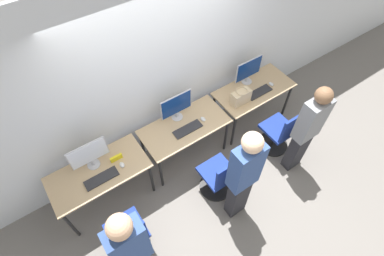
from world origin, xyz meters
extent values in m
plane|color=slate|center=(0.00, 0.00, 0.00)|extent=(20.00, 20.00, 0.00)
cube|color=silver|center=(0.00, 0.74, 1.40)|extent=(12.00, 0.05, 2.80)
cube|color=tan|center=(-1.30, 0.31, 0.72)|extent=(1.25, 0.62, 0.02)
cylinder|color=black|center=(-1.88, 0.05, 0.36)|extent=(0.04, 0.04, 0.71)
cylinder|color=black|center=(-0.73, 0.05, 0.36)|extent=(0.04, 0.04, 0.71)
cylinder|color=black|center=(-1.88, 0.57, 0.36)|extent=(0.04, 0.04, 0.71)
cylinder|color=black|center=(-0.73, 0.57, 0.36)|extent=(0.04, 0.04, 0.71)
cylinder|color=#B2B2B7|center=(-1.30, 0.44, 0.74)|extent=(0.16, 0.16, 0.01)
cylinder|color=#B2B2B7|center=(-1.30, 0.44, 0.79)|extent=(0.04, 0.04, 0.09)
cube|color=#B2B2B7|center=(-1.30, 0.44, 1.00)|extent=(0.48, 0.01, 0.34)
cube|color=silver|center=(-1.30, 0.43, 1.00)|extent=(0.46, 0.01, 0.32)
cube|color=#262628|center=(-1.30, 0.19, 0.75)|extent=(0.42, 0.15, 0.02)
ellipsoid|color=silver|center=(-1.01, 0.22, 0.75)|extent=(0.06, 0.09, 0.03)
cylinder|color=black|center=(-1.34, -0.44, 0.01)|extent=(0.48, 0.48, 0.03)
cylinder|color=black|center=(-1.34, -0.44, 0.22)|extent=(0.04, 0.04, 0.38)
cube|color=navy|center=(-1.34, -0.44, 0.44)|extent=(0.44, 0.44, 0.05)
cube|color=navy|center=(-1.34, -0.64, 0.68)|extent=(0.40, 0.04, 0.44)
cube|color=navy|center=(-1.38, -0.86, 1.17)|extent=(0.36, 0.20, 0.71)
sphere|color=tan|center=(-1.38, -0.86, 1.64)|extent=(0.23, 0.23, 0.23)
cube|color=tan|center=(0.00, 0.31, 0.72)|extent=(1.25, 0.62, 0.02)
cylinder|color=black|center=(-0.58, 0.05, 0.36)|extent=(0.04, 0.04, 0.71)
cylinder|color=black|center=(0.58, 0.05, 0.36)|extent=(0.04, 0.04, 0.71)
cylinder|color=black|center=(-0.58, 0.57, 0.36)|extent=(0.04, 0.04, 0.71)
cylinder|color=black|center=(0.58, 0.57, 0.36)|extent=(0.04, 0.04, 0.71)
cylinder|color=#B2B2B7|center=(0.00, 0.50, 0.74)|extent=(0.16, 0.16, 0.01)
cylinder|color=#B2B2B7|center=(0.00, 0.50, 0.79)|extent=(0.04, 0.04, 0.09)
cube|color=#B2B2B7|center=(0.00, 0.51, 1.00)|extent=(0.48, 0.01, 0.34)
cube|color=navy|center=(0.00, 0.50, 1.00)|extent=(0.46, 0.01, 0.32)
cube|color=#262628|center=(0.00, 0.23, 0.75)|extent=(0.42, 0.15, 0.02)
ellipsoid|color=silver|center=(0.28, 0.25, 0.75)|extent=(0.06, 0.09, 0.03)
cylinder|color=black|center=(0.06, -0.42, 0.01)|extent=(0.48, 0.48, 0.03)
cylinder|color=black|center=(0.06, -0.42, 0.22)|extent=(0.04, 0.04, 0.38)
cube|color=navy|center=(0.06, -0.42, 0.44)|extent=(0.44, 0.44, 0.05)
cube|color=navy|center=(0.06, -0.62, 0.68)|extent=(0.40, 0.04, 0.44)
cube|color=#232328|center=(0.07, -0.84, 0.41)|extent=(0.25, 0.16, 0.81)
cube|color=navy|center=(0.07, -0.84, 1.17)|extent=(0.36, 0.20, 0.71)
sphere|color=beige|center=(0.07, -0.84, 1.64)|extent=(0.23, 0.23, 0.23)
cube|color=tan|center=(1.30, 0.31, 0.72)|extent=(1.25, 0.62, 0.02)
cylinder|color=black|center=(0.73, 0.05, 0.36)|extent=(0.04, 0.04, 0.71)
cylinder|color=black|center=(1.88, 0.05, 0.36)|extent=(0.04, 0.04, 0.71)
cylinder|color=black|center=(0.73, 0.57, 0.36)|extent=(0.04, 0.04, 0.71)
cylinder|color=black|center=(1.88, 0.57, 0.36)|extent=(0.04, 0.04, 0.71)
cylinder|color=#B2B2B7|center=(1.30, 0.50, 0.74)|extent=(0.16, 0.16, 0.01)
cylinder|color=#B2B2B7|center=(1.30, 0.50, 0.79)|extent=(0.04, 0.04, 0.09)
cube|color=#B2B2B7|center=(1.30, 0.51, 1.00)|extent=(0.48, 0.01, 0.34)
cube|color=navy|center=(1.30, 0.50, 1.00)|extent=(0.46, 0.01, 0.32)
cube|color=#262628|center=(1.30, 0.20, 0.75)|extent=(0.42, 0.15, 0.02)
ellipsoid|color=silver|center=(1.57, 0.23, 0.75)|extent=(0.06, 0.09, 0.03)
cylinder|color=black|center=(1.28, -0.33, 0.01)|extent=(0.48, 0.48, 0.03)
cylinder|color=black|center=(1.28, -0.33, 0.22)|extent=(0.04, 0.04, 0.38)
cube|color=navy|center=(1.28, -0.33, 0.44)|extent=(0.44, 0.44, 0.05)
cube|color=navy|center=(1.28, -0.54, 0.68)|extent=(0.40, 0.04, 0.44)
cube|color=#232328|center=(1.25, -0.75, 0.38)|extent=(0.25, 0.16, 0.76)
cube|color=slate|center=(1.25, -0.75, 1.09)|extent=(0.36, 0.20, 0.66)
sphere|color=brown|center=(1.25, -0.75, 1.53)|extent=(0.22, 0.22, 0.22)
cube|color=tan|center=(0.93, 0.22, 0.85)|extent=(0.30, 0.14, 0.22)
torus|color=tan|center=(0.93, 0.22, 0.98)|extent=(0.18, 0.18, 0.01)
cube|color=yellow|center=(-1.03, 0.34, 0.78)|extent=(0.16, 0.03, 0.08)
camera|label=1|loc=(-1.37, -1.88, 4.05)|focal=28.00mm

